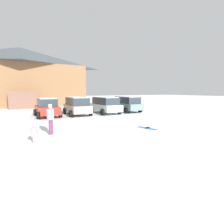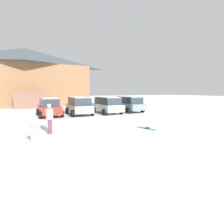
# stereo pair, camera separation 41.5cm
# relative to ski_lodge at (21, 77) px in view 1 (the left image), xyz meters

# --- Properties ---
(ground) EXTENTS (160.00, 160.00, 0.00)m
(ground) POSITION_rel_ski_lodge_xyz_m (4.21, -27.64, -4.64)
(ground) COLOR white
(ski_lodge) EXTENTS (19.42, 10.49, 9.15)m
(ski_lodge) POSITION_rel_ski_lodge_xyz_m (0.00, 0.00, 0.00)
(ski_lodge) COLOR #8E6440
(ski_lodge) RESTS_ON ground
(parked_red_sedan) EXTENTS (2.20, 4.07, 1.74)m
(parked_red_sedan) POSITION_rel_ski_lodge_xyz_m (1.89, -14.55, -3.77)
(parked_red_sedan) COLOR red
(parked_red_sedan) RESTS_ON ground
(parked_beige_suv) EXTENTS (2.17, 4.34, 1.79)m
(parked_beige_suv) POSITION_rel_ski_lodge_xyz_m (4.72, -14.59, -3.69)
(parked_beige_suv) COLOR #AE9F8E
(parked_beige_suv) RESTS_ON ground
(parked_white_suv) EXTENTS (2.27, 4.48, 1.76)m
(parked_white_suv) POSITION_rel_ski_lodge_xyz_m (7.72, -14.83, -3.70)
(parked_white_suv) COLOR white
(parked_white_suv) RESTS_ON ground
(parked_grey_wagon) EXTENTS (2.23, 4.24, 1.77)m
(parked_grey_wagon) POSITION_rel_ski_lodge_xyz_m (10.59, -14.60, -3.70)
(parked_grey_wagon) COLOR gray
(parked_grey_wagon) RESTS_ON ground
(skier_child_in_pink_snowsuit) EXTENTS (0.32, 0.18, 0.89)m
(skier_child_in_pink_snowsuit) POSITION_rel_ski_lodge_xyz_m (0.26, -23.12, -4.14)
(skier_child_in_pink_snowsuit) COLOR #EDBBD0
(skier_child_in_pink_snowsuit) RESTS_ON ground
(skier_adult_in_blue_parka) EXTENTS (0.41, 0.55, 1.67)m
(skier_adult_in_blue_parka) POSITION_rel_ski_lodge_xyz_m (1.18, -21.69, -3.70)
(skier_adult_in_blue_parka) COLOR #78385B
(skier_adult_in_blue_parka) RESTS_ON ground
(pair_of_skis) EXTENTS (0.70, 1.40, 0.08)m
(pair_of_skis) POSITION_rel_ski_lodge_xyz_m (6.87, -22.94, -4.62)
(pair_of_skis) COLOR #2067B4
(pair_of_skis) RESTS_ON ground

